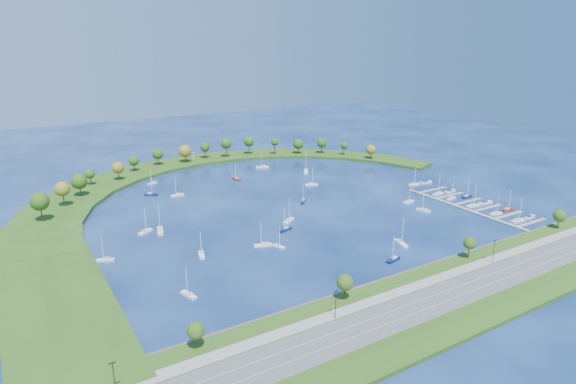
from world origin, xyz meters
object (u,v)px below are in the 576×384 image
moored_boat_8 (263,244)px  docked_boat_8 (438,193)px  docked_boat_5 (485,203)px  moored_boat_11 (306,171)px  docked_boat_3 (508,209)px  moored_boat_18 (152,183)px  docked_boat_7 (467,196)px  moored_boat_7 (151,194)px  moored_boat_0 (236,178)px  moored_boat_13 (311,184)px  docked_boat_10 (414,184)px  moored_boat_2 (201,254)px  moored_boat_9 (393,259)px  moored_boat_20 (289,220)px  moored_boat_19 (285,229)px  docked_boat_4 (473,205)px  moored_boat_10 (145,231)px  moored_boat_15 (177,195)px  harbor_tower (193,156)px  docked_boat_6 (451,198)px  docked_boat_11 (426,182)px  docked_boat_2 (496,213)px  docked_boat_9 (450,191)px  moored_boat_6 (263,167)px  moored_boat_1 (189,294)px  moored_boat_12 (303,201)px  moored_boat_17 (279,246)px  dock_system (472,206)px  moored_boat_3 (401,242)px  moored_boat_14 (424,210)px  moored_boat_4 (408,201)px  docked_boat_0 (518,220)px

moored_boat_8 → docked_boat_8: (126.11, 12.02, 0.02)m
docked_boat_5 → docked_boat_8: size_ratio=0.74×
moored_boat_11 → docked_boat_3: moored_boat_11 is taller
moored_boat_18 → docked_boat_7: docked_boat_7 is taller
moored_boat_7 → docked_boat_7: (157.90, -101.60, -0.00)m
moored_boat_0 → moored_boat_13: size_ratio=0.92×
docked_boat_8 → docked_boat_10: size_ratio=1.08×
moored_boat_2 → moored_boat_9: (67.26, -46.92, -0.00)m
moored_boat_20 → docked_boat_10: bearing=-24.6°
moored_boat_2 → moored_boat_7: (6.25, 96.15, -0.01)m
moored_boat_19 → docked_boat_4: (107.73, -24.39, 0.04)m
moored_boat_10 → docked_boat_4: (167.10, -56.89, 0.02)m
moored_boat_10 → moored_boat_15: size_ratio=1.03×
harbor_tower → docked_boat_6: docked_boat_6 is taller
moored_boat_10 → docked_boat_11: bearing=-35.1°
moored_boat_18 → docked_boat_2: 206.76m
docked_boat_9 → moored_boat_18: bearing=134.7°
moored_boat_19 → docked_boat_9: moored_boat_19 is taller
moored_boat_6 → harbor_tower: bearing=-20.3°
moored_boat_1 → moored_boat_12: moored_boat_12 is taller
moored_boat_0 → docked_boat_2: (89.06, -133.16, 0.01)m
moored_boat_6 → moored_boat_9: bearing=112.3°
moored_boat_17 → docked_boat_9: 132.19m
moored_boat_8 → moored_boat_19: size_ratio=1.03×
dock_system → moored_boat_10: bearing=161.3°
docked_boat_5 → moored_boat_13: bearing=132.5°
moored_boat_19 → docked_boat_4: bearing=150.0°
harbor_tower → moored_boat_3: bearing=-83.3°
moored_boat_17 → docked_boat_10: docked_boat_10 is taller
moored_boat_14 → docked_boat_10: 49.54m
moored_boat_2 → moored_boat_6: size_ratio=0.84×
moored_boat_1 → docked_boat_10: docked_boat_10 is taller
moored_boat_0 → moored_boat_9: moored_boat_9 is taller
moored_boat_4 → moored_boat_11: size_ratio=0.73×
docked_boat_2 → docked_boat_8: (-0.01, 40.13, 0.03)m
moored_boat_4 → moored_boat_10: 145.29m
moored_boat_2 → docked_boat_10: moored_boat_2 is taller
moored_boat_11 → docked_boat_4: 116.92m
moored_boat_1 → moored_boat_17: bearing=-82.7°
docked_boat_10 → moored_boat_0: bearing=151.1°
moored_boat_2 → moored_boat_19: moored_boat_2 is taller
moored_boat_8 → docked_boat_3: bearing=-174.1°
moored_boat_1 → docked_boat_9: moored_boat_1 is taller
moored_boat_1 → moored_boat_13: moored_boat_13 is taller
dock_system → docked_boat_0: size_ratio=6.35×
moored_boat_4 → moored_boat_0: bearing=121.2°
moored_boat_8 → moored_boat_15: moored_boat_8 is taller
docked_boat_11 → docked_boat_4: bearing=-100.0°
moored_boat_13 → moored_boat_14: size_ratio=1.06×
moored_boat_20 → docked_boat_9: 110.78m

